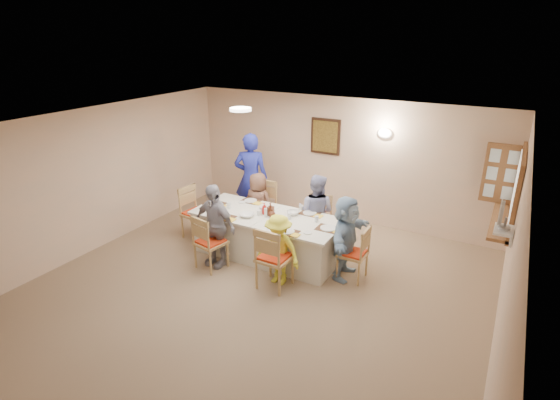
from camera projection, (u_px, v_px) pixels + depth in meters
The scene contains 49 objects.
ground at pixel (246, 299), 6.40m from camera, with size 7.00×7.00×0.00m, color #887158.
room_walls at pixel (243, 203), 5.86m from camera, with size 7.00×7.00×7.00m.
wall_picture at pixel (325, 136), 8.75m from camera, with size 0.62×0.05×0.72m.
wall_sconce at pixel (385, 133), 8.12m from camera, with size 0.26×0.09×0.18m, color white.
ceiling_light at pixel (241, 109), 7.19m from camera, with size 0.36×0.36×0.05m, color white.
serving_hatch at pixel (517, 191), 6.37m from camera, with size 0.06×1.50×1.15m, color brown.
hatch_sill at pixel (501, 222), 6.61m from camera, with size 0.30×1.50×0.05m, color brown.
shutter_door at pixel (501, 174), 7.11m from camera, with size 0.55×0.04×1.00m, color brown.
fan_shelf at pixel (504, 230), 5.34m from camera, with size 0.22×0.36×0.03m, color white.
desk_fan at pixel (503, 218), 5.30m from camera, with size 0.30×0.30×0.28m, color #A5A5A8, non-canonical shape.
dining_table at pixel (267, 236), 7.53m from camera, with size 2.57×1.09×0.76m, color silver.
chair_back_left at pixel (262, 207), 8.41m from camera, with size 0.48×0.48×1.00m, color tan, non-canonical shape.
chair_back_right at pixel (318, 221), 7.88m from camera, with size 0.44×0.44×0.93m, color tan, non-canonical shape.
chair_front_left at pixel (211, 241), 7.11m from camera, with size 0.46×0.46×0.95m, color tan, non-canonical shape.
chair_front_right at pixel (275, 257), 6.56m from camera, with size 0.49×0.49×1.02m, color tan, non-canonical shape.
chair_left_end at pixel (196, 213), 8.19m from camera, with size 0.47×0.47×0.98m, color tan, non-canonical shape.
chair_right_end at pixel (353, 253), 6.80m from camera, with size 0.43×0.43×0.90m, color tan, non-canonical shape.
diner_back_left at pixel (258, 204), 8.27m from camera, with size 0.61×0.40×1.22m, color brown.
diner_back_right at pixel (316, 212), 7.70m from camera, with size 0.70×0.55×1.38m, color #8E93C2.
diner_front_left at pixel (214, 225), 7.12m from camera, with size 0.86×0.43×1.42m, color #9D9BA9.
diner_front_right at pixel (278, 250), 6.63m from camera, with size 0.77×0.49×1.14m, color yellow.
diner_right_end at pixel (346, 238), 6.78m from camera, with size 0.43×1.27×1.36m, color #95B8DA.
caregiver at pixel (251, 178), 8.74m from camera, with size 0.79×0.66×1.84m, color #222CA3.
placemat_fl at pixel (224, 217), 7.32m from camera, with size 0.38×0.28×0.01m, color #472B19.
plate_fl at pixel (224, 216), 7.31m from camera, with size 0.22×0.22×0.01m, color white.
napkin_fl at pixel (231, 220), 7.19m from camera, with size 0.15×0.15×0.01m, color yellow.
placemat_fr at pixel (287, 232), 6.78m from camera, with size 0.37×0.27×0.01m, color #472B19.
plate_fr at pixel (287, 231), 6.77m from camera, with size 0.25×0.25×0.02m, color white.
napkin_fr at pixel (295, 235), 6.65m from camera, with size 0.13×0.13×0.01m, color yellow.
placemat_bl at pixel (251, 201), 8.00m from camera, with size 0.35×0.26×0.01m, color #472B19.
plate_bl at pixel (251, 201), 8.00m from camera, with size 0.23×0.23×0.01m, color white.
napkin_bl at pixel (257, 203), 7.88m from camera, with size 0.14×0.14×0.01m, color yellow.
placemat_br at pixel (310, 213), 7.46m from camera, with size 0.34×0.25×0.01m, color #472B19.
plate_br at pixel (310, 213), 7.46m from camera, with size 0.23×0.23×0.01m, color white.
napkin_br at pixel (318, 216), 7.34m from camera, with size 0.14×0.14×0.01m, color yellow.
placemat_le at pixel (215, 204), 7.89m from camera, with size 0.38×0.28×0.01m, color #472B19.
plate_le at pixel (215, 203), 7.88m from camera, with size 0.23×0.23×0.01m, color white.
napkin_le at pixel (221, 206), 7.76m from camera, with size 0.14×0.14×0.01m, color yellow.
placemat_re at pixel (328, 229), 6.88m from camera, with size 0.37×0.28×0.01m, color #472B19.
plate_re at pixel (328, 228), 6.88m from camera, with size 0.25×0.25×0.02m, color white.
napkin_re at pixel (338, 232), 6.76m from camera, with size 0.13×0.13×0.01m, color yellow.
teacup_a at pixel (219, 210), 7.50m from camera, with size 0.14×0.14×0.09m, color white.
teacup_b at pixel (301, 207), 7.61m from camera, with size 0.11×0.11×0.08m, color white.
bowl_a at pixel (247, 215), 7.32m from camera, with size 0.30×0.30×0.06m, color white.
bowl_b at pixel (293, 213), 7.40m from camera, with size 0.23×0.23×0.06m, color white.
condiment_ketchup at pixel (264, 209), 7.40m from camera, with size 0.10×0.10×0.21m, color red.
condiment_brown at pixel (271, 209), 7.36m from camera, with size 0.10×0.11×0.22m, color #572817.
condiment_malt at pixel (272, 213), 7.29m from camera, with size 0.14×0.14×0.15m, color #572817.
drinking_glass at pixel (261, 210), 7.48m from camera, with size 0.07×0.07×0.10m, color silver.
Camera 1 is at (3.08, -4.52, 3.68)m, focal length 28.00 mm.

